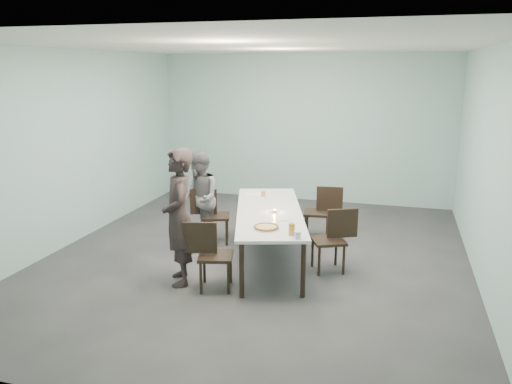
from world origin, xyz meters
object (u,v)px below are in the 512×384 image
(diner_far, at_px, (199,199))
(chair_near_left, at_px, (209,251))
(pizza, at_px, (266,227))
(water_tumbler, at_px, (297,235))
(chair_far_right, at_px, (322,209))
(chair_far_left, at_px, (211,212))
(tealight, at_px, (274,211))
(beer_glass, at_px, (292,229))
(table, at_px, (269,214))
(side_plate, at_px, (284,219))
(diner_near, at_px, (179,217))
(chair_near_right, at_px, (334,235))
(amber_tumbler, at_px, (263,194))

(diner_far, bearing_deg, chair_near_left, -5.56)
(pizza, bearing_deg, water_tumbler, -29.62)
(chair_far_right, distance_m, water_tumbler, 2.25)
(chair_far_left, height_order, tealight, chair_far_left)
(chair_near_left, height_order, beer_glass, beer_glass)
(table, xyz_separation_m, diner_far, (-1.21, 0.35, 0.05))
(side_plate, bearing_deg, diner_far, 154.48)
(diner_near, relative_size, side_plate, 9.78)
(diner_near, distance_m, beer_glass, 1.44)
(chair_near_right, height_order, chair_far_right, same)
(chair_near_left, relative_size, beer_glass, 5.80)
(table, bearing_deg, side_plate, -51.04)
(diner_near, relative_size, tealight, 31.43)
(chair_far_left, height_order, pizza, chair_far_left)
(diner_near, height_order, pizza, diner_near)
(amber_tumbler, bearing_deg, tealight, -65.04)
(amber_tumbler, bearing_deg, side_plate, -62.07)
(diner_far, height_order, side_plate, diner_far)
(side_plate, bearing_deg, pizza, -104.62)
(chair_near_left, bearing_deg, amber_tumbler, 69.71)
(water_tumbler, distance_m, amber_tumbler, 2.04)
(amber_tumbler, bearing_deg, chair_far_left, -161.53)
(chair_near_right, bearing_deg, chair_near_left, 10.54)
(table, height_order, tealight, tealight)
(table, height_order, diner_near, diner_near)
(table, height_order, amber_tumbler, amber_tumbler)
(chair_far_right, xyz_separation_m, tealight, (-0.49, -1.24, 0.27))
(table, bearing_deg, water_tumbler, -59.82)
(diner_near, bearing_deg, side_plate, 91.43)
(chair_near_right, bearing_deg, tealight, -26.82)
(table, xyz_separation_m, chair_far_right, (0.59, 1.15, -0.19))
(chair_near_left, height_order, chair_far_right, same)
(amber_tumbler, bearing_deg, beer_glass, -64.34)
(side_plate, relative_size, beer_glass, 1.20)
(chair_far_left, xyz_separation_m, chair_near_right, (2.02, -0.60, 0.00))
(chair_far_left, distance_m, amber_tumbler, 0.88)
(chair_near_right, xyz_separation_m, tealight, (-0.85, 0.03, 0.27))
(chair_far_left, xyz_separation_m, diner_near, (0.17, -1.54, 0.38))
(pizza, xyz_separation_m, water_tumbler, (0.45, -0.26, 0.03))
(table, relative_size, water_tumbler, 30.54)
(chair_near_right, distance_m, tealight, 0.89)
(pizza, height_order, water_tumbler, water_tumbler)
(diner_far, xyz_separation_m, tealight, (1.31, -0.45, 0.03))
(pizza, distance_m, beer_glass, 0.40)
(chair_far_right, distance_m, side_plate, 1.57)
(diner_near, bearing_deg, chair_near_left, 51.72)
(chair_far_left, bearing_deg, chair_near_right, -34.11)
(chair_near_left, distance_m, tealight, 1.22)
(chair_far_right, height_order, diner_far, diner_far)
(chair_near_left, height_order, side_plate, chair_near_left)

